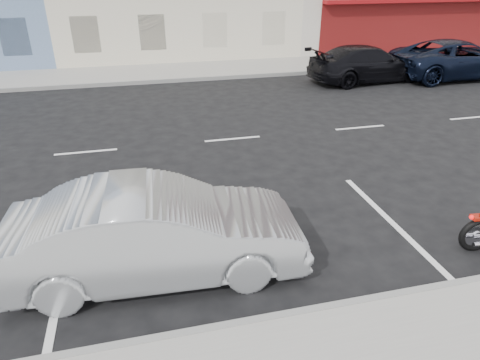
{
  "coord_description": "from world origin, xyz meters",
  "views": [
    {
      "loc": [
        -4.52,
        -11.15,
        4.45
      ],
      "look_at": [
        -2.79,
        -4.12,
        0.8
      ],
      "focal_mm": 32.0,
      "sensor_mm": 36.0,
      "label": 1
    }
  ],
  "objects_px": {
    "sedan_silver": "(157,233)",
    "suv_far": "(457,59)",
    "fire_hydrant": "(457,49)",
    "car_far": "(367,64)"
  },
  "relations": [
    {
      "from": "fire_hydrant",
      "to": "sedan_silver",
      "type": "xyz_separation_m",
      "value": [
        -16.45,
        -13.98,
        0.22
      ]
    },
    {
      "from": "sedan_silver",
      "to": "fire_hydrant",
      "type": "bearing_deg",
      "value": -46.5
    },
    {
      "from": "sedan_silver",
      "to": "suv_far",
      "type": "height_order",
      "value": "suv_far"
    },
    {
      "from": "car_far",
      "to": "fire_hydrant",
      "type": "bearing_deg",
      "value": -71.43
    },
    {
      "from": "sedan_silver",
      "to": "suv_far",
      "type": "xyz_separation_m",
      "value": [
        13.58,
        10.41,
        0.05
      ]
    },
    {
      "from": "fire_hydrant",
      "to": "car_far",
      "type": "height_order",
      "value": "car_far"
    },
    {
      "from": "fire_hydrant",
      "to": "sedan_silver",
      "type": "relative_size",
      "value": 0.16
    },
    {
      "from": "fire_hydrant",
      "to": "suv_far",
      "type": "distance_m",
      "value": 4.59
    },
    {
      "from": "suv_far",
      "to": "car_far",
      "type": "height_order",
      "value": "suv_far"
    },
    {
      "from": "fire_hydrant",
      "to": "sedan_silver",
      "type": "distance_m",
      "value": 21.59
    }
  ]
}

